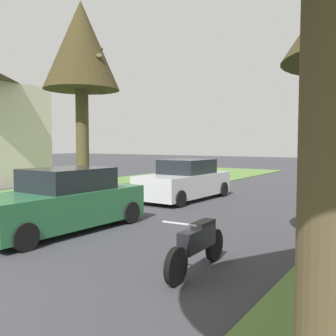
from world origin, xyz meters
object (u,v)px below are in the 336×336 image
object	(u,v)px
street_tree_left_mid_a	(81,49)
parked_sedan_silver	(185,181)
parked_sedan_green	(63,202)
parked_motorcycle	(198,244)

from	to	relation	value
street_tree_left_mid_a	parked_sedan_silver	bearing A→B (deg)	32.21
street_tree_left_mid_a	parked_sedan_green	world-z (taller)	street_tree_left_mid_a
parked_sedan_green	parked_sedan_silver	bearing A→B (deg)	91.19
street_tree_left_mid_a	parked_sedan_silver	distance (m)	6.52
parked_sedan_green	parked_motorcycle	world-z (taller)	parked_sedan_green
parked_sedan_green	parked_motorcycle	distance (m)	4.45
street_tree_left_mid_a	parked_motorcycle	world-z (taller)	street_tree_left_mid_a
street_tree_left_mid_a	parked_sedan_green	distance (m)	7.46
street_tree_left_mid_a	parked_motorcycle	bearing A→B (deg)	-32.02
parked_sedan_green	parked_motorcycle	size ratio (longest dim) A/B	2.17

